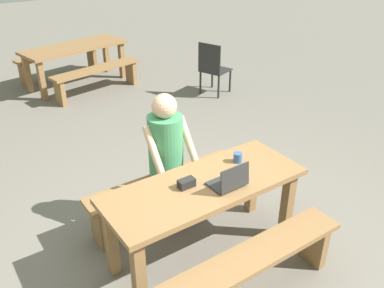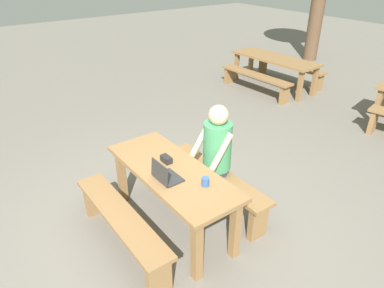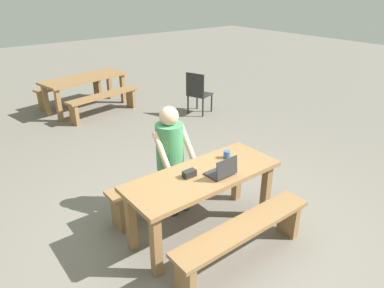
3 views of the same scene
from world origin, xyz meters
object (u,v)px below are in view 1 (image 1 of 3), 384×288
Objects in this scene: person_seated at (167,149)px; plastic_chair at (213,68)px; coffee_mug at (238,157)px; picnic_table_mid at (75,52)px; laptop at (229,181)px; small_pouch at (186,183)px; picnic_table_front at (205,196)px.

person_seated is 3.56m from plastic_chair.
person_seated is (-0.45, 0.50, -0.00)m from coffee_mug.
plastic_chair is 2.55m from picnic_table_mid.
laptop is 0.35m from small_pouch.
small_pouch is 5.01m from picnic_table_mid.
picnic_table_mid is at bearing 87.10° from coffee_mug.
small_pouch is (-0.16, 0.04, 0.17)m from picnic_table_front.
small_pouch is 1.59× the size of coffee_mug.
person_seated is (-0.13, 0.77, -0.02)m from laptop.
laptop is at bearing -106.98° from picnic_table_mid.
plastic_chair is at bearing 51.88° from picnic_table_front.
plastic_chair is (2.34, 3.32, -0.34)m from laptop.
plastic_chair is 0.47× the size of picnic_table_mid.
laptop is 0.21× the size of person_seated.
plastic_chair is at bearing 45.82° from person_seated.
small_pouch is at bearing -35.18° from laptop.
small_pouch is at bearing -173.18° from coffee_mug.
person_seated reaches higher than small_pouch.
coffee_mug is 3.67m from plastic_chair.
picnic_table_mid is at bearing 80.97° from person_seated.
plastic_chair is at bearing 56.37° from coffee_mug.
coffee_mug is at bearing 6.82° from small_pouch.
picnic_table_mid is at bearing 24.72° from plastic_chair.
plastic_chair reaches higher than picnic_table_mid.
small_pouch reaches higher than picnic_table_front.
picnic_table_front is 0.50m from coffee_mug.
person_seated is 1.47× the size of plastic_chair.
coffee_mug is (0.61, 0.07, 0.01)m from small_pouch.
laptop is (0.13, -0.16, 0.19)m from picnic_table_front.
person_seated is at bearing 89.47° from picnic_table_front.
coffee_mug is at bearing -103.58° from picnic_table_mid.
picnic_table_mid is (0.69, 4.36, -0.19)m from person_seated.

